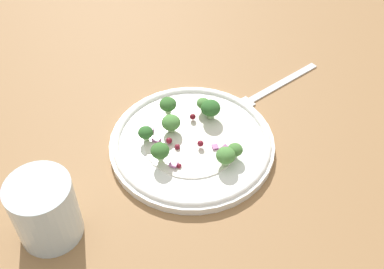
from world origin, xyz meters
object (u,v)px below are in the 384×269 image
(broccoli_floret_0, at_px, (211,108))
(broccoli_floret_2, at_px, (203,103))
(plate, at_px, (192,143))
(water_glass, at_px, (45,210))
(broccoli_floret_1, at_px, (160,151))
(fork, at_px, (271,89))

(broccoli_floret_0, height_order, broccoli_floret_2, broccoli_floret_0)
(plate, distance_m, water_glass, 0.23)
(water_glass, bearing_deg, plate, 123.89)
(broccoli_floret_0, height_order, water_glass, water_glass)
(broccoli_floret_1, distance_m, water_glass, 0.17)
(broccoli_floret_0, distance_m, broccoli_floret_1, 0.11)
(plate, relative_size, water_glass, 2.63)
(plate, distance_m, broccoli_floret_1, 0.06)
(plate, distance_m, fork, 0.18)
(plate, bearing_deg, broccoli_floret_1, -53.87)
(plate, height_order, water_glass, water_glass)
(plate, relative_size, fork, 1.45)
(broccoli_floret_2, height_order, fork, broccoli_floret_2)
(broccoli_floret_0, relative_size, broccoli_floret_2, 1.49)
(broccoli_floret_2, xyz_separation_m, water_glass, (0.19, -0.21, 0.02))
(fork, bearing_deg, plate, -50.70)
(plate, height_order, broccoli_floret_1, broccoli_floret_1)
(broccoli_floret_1, relative_size, broccoli_floret_2, 1.33)
(broccoli_floret_1, distance_m, fork, 0.24)
(plate, bearing_deg, broccoli_floret_2, 159.98)
(broccoli_floret_0, height_order, fork, broccoli_floret_0)
(plate, bearing_deg, broccoli_floret_0, 144.69)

